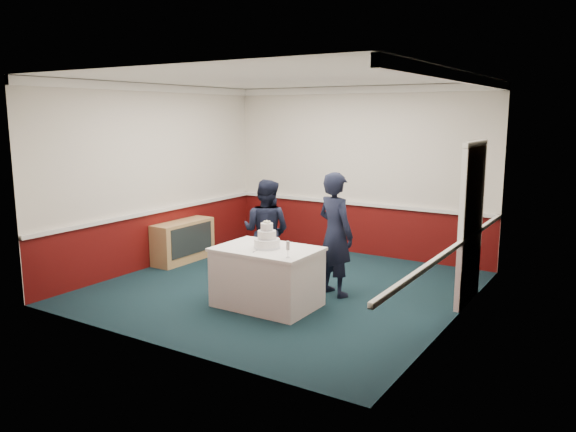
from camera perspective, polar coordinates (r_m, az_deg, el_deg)
The scene contains 9 objects.
ground at distance 8.32m, azimuth -0.51°, elevation -7.27°, with size 5.00×5.00×0.00m, color black.
room_shell at distance 8.43m, azimuth 2.17°, elevation 6.58°, with size 5.00×5.00×3.00m.
sideboard at distance 9.86m, azimuth -10.59°, elevation -2.54°, with size 0.41×1.20×0.70m.
cake_table at distance 7.45m, azimuth -2.13°, elevation -6.16°, with size 1.32×0.92×0.79m.
wedding_cake at distance 7.33m, azimuth -2.16°, elevation -2.42°, with size 0.35×0.35×0.36m.
cake_knife at distance 7.21m, azimuth -3.25°, elevation -3.52°, with size 0.01×0.22×0.01m, color silver.
champagne_flute at distance 6.83m, azimuth -0.01°, elevation -3.12°, with size 0.05×0.05×0.21m.
person_man at distance 8.43m, azimuth -2.23°, elevation -1.55°, with size 0.76×0.59×1.56m, color black.
person_woman at distance 7.83m, azimuth 4.83°, elevation -1.85°, with size 0.63×0.42×1.74m, color black.
Camera 1 is at (4.28, -6.68, 2.51)m, focal length 35.00 mm.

